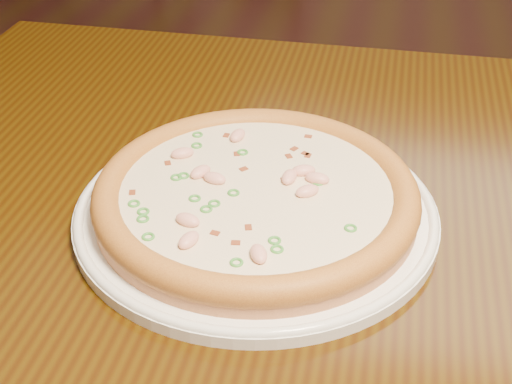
# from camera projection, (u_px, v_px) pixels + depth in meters

# --- Properties ---
(hero_table) EXTENTS (1.20, 0.80, 0.75)m
(hero_table) POSITION_uv_depth(u_px,v_px,m) (372.00, 277.00, 0.78)
(hero_table) COLOR black
(hero_table) RESTS_ON ground
(plate) EXTENTS (0.35, 0.35, 0.02)m
(plate) POSITION_uv_depth(u_px,v_px,m) (256.00, 210.00, 0.70)
(plate) COLOR white
(plate) RESTS_ON hero_table
(pizza) EXTENTS (0.31, 0.31, 0.03)m
(pizza) POSITION_uv_depth(u_px,v_px,m) (256.00, 195.00, 0.69)
(pizza) COLOR #C0804F
(pizza) RESTS_ON plate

